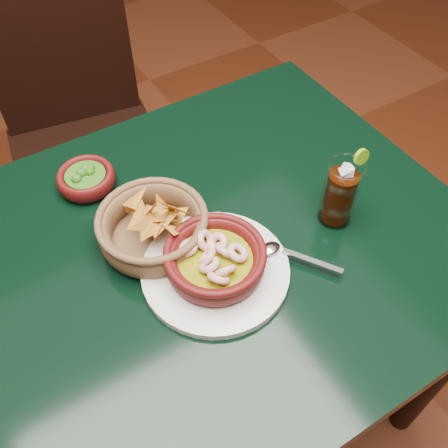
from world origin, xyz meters
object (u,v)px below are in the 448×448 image
chip_basket (153,227)px  cola_drink (340,193)px  shrimp_plate (215,262)px  dining_table (156,300)px  dining_chair (83,134)px

chip_basket → cola_drink: cola_drink is taller
shrimp_plate → cola_drink: bearing=-2.1°
dining_table → chip_basket: size_ratio=5.20×
chip_basket → shrimp_plate: bearing=-64.7°
dining_table → chip_basket: chip_basket is taller
dining_table → chip_basket: bearing=54.9°
shrimp_plate → chip_basket: 0.13m
cola_drink → shrimp_plate: bearing=177.9°
shrimp_plate → cola_drink: 0.26m
chip_basket → cola_drink: (0.31, -0.13, 0.03)m
chip_basket → cola_drink: 0.34m
chip_basket → cola_drink: bearing=-22.4°
cola_drink → dining_table: bearing=168.2°
dining_chair → cola_drink: 0.88m
chip_basket → cola_drink: size_ratio=1.48×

